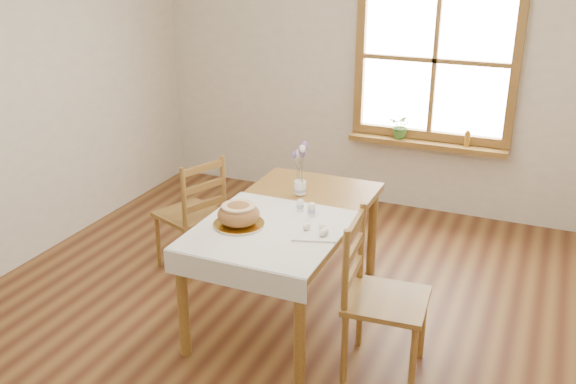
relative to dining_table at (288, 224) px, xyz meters
name	(u,v)px	position (x,y,z in m)	size (l,w,h in m)	color
ground	(271,331)	(0.00, -0.30, -0.66)	(5.00, 5.00, 0.00)	brown
room_walls	(268,80)	(0.00, -0.30, 1.04)	(4.60, 5.10, 2.65)	silver
window	(435,60)	(0.50, 2.17, 0.79)	(1.46, 0.08, 1.46)	olive
window_sill	(427,144)	(0.50, 2.10, 0.03)	(1.46, 0.20, 0.05)	olive
dining_table	(288,224)	(0.00, 0.00, 0.00)	(0.90, 1.60, 0.75)	olive
table_linen	(269,230)	(0.00, -0.30, 0.09)	(0.91, 0.99, 0.01)	silver
chair_left	(190,212)	(-0.97, 0.30, -0.20)	(0.44, 0.46, 0.94)	olive
chair_right	(387,298)	(0.81, -0.40, -0.17)	(0.47, 0.49, 1.00)	olive
bread_plate	(239,224)	(-0.20, -0.33, 0.10)	(0.32, 0.32, 0.02)	white
bread_loaf	(239,212)	(-0.20, -0.33, 0.19)	(0.27, 0.27, 0.15)	#935A34
egg_napkin	(315,234)	(0.29, -0.26, 0.10)	(0.27, 0.23, 0.01)	silver
eggs	(315,229)	(0.29, -0.26, 0.13)	(0.21, 0.19, 0.05)	white
salt_shaker	(300,205)	(0.08, 0.03, 0.14)	(0.05, 0.05, 0.09)	white
pepper_shaker	(311,209)	(0.17, -0.01, 0.14)	(0.05, 0.05, 0.10)	white
flower_vase	(300,188)	(-0.05, 0.33, 0.13)	(0.09, 0.09, 0.10)	white
lavender_bouquet	(300,163)	(-0.05, 0.33, 0.32)	(0.15, 0.15, 0.29)	#6D508E
potted_plant	(401,129)	(0.25, 2.10, 0.14)	(0.21, 0.23, 0.18)	#3D732E
amber_bottle	(467,138)	(0.86, 2.10, 0.12)	(0.05, 0.05, 0.15)	#B37521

